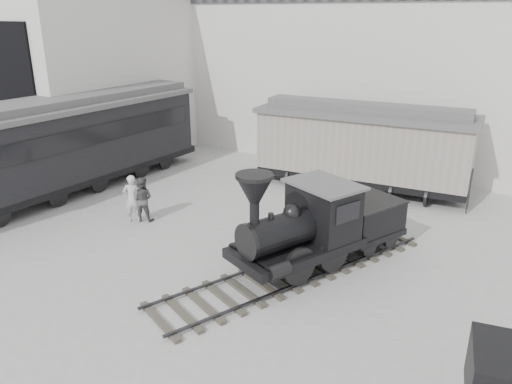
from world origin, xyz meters
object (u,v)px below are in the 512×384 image
Objects in this scene: boxcar at (363,145)px; passenger_coach at (68,144)px; locomotive at (314,230)px; visitor_b at (142,199)px; visitor_a at (132,198)px.

boxcar is 12.94m from passenger_coach.
locomotive is 5.57× the size of visitor_b.
passenger_coach is at bearing -161.16° from locomotive.
passenger_coach reaches higher than locomotive.
visitor_b is (-5.82, -7.88, -1.17)m from boxcar.
passenger_coach reaches higher than visitor_b.
locomotive reaches higher than visitor_a.
passenger_coach reaches higher than visitor_a.
passenger_coach is 5.11m from visitor_a.
visitor_b is at bearing -156.88° from locomotive.
visitor_b is at bearing -131.26° from boxcar.
passenger_coach is at bearing -34.14° from visitor_b.
locomotive reaches higher than visitor_b.
passenger_coach is 8.48× the size of visitor_b.
boxcar reaches higher than visitor_a.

